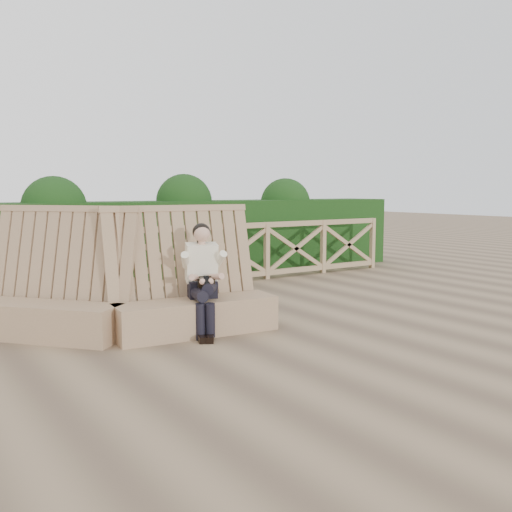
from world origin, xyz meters
TOP-DOWN VIEW (x-y plane):
  - ground at (0.00, 0.00)m, footprint 60.00×60.00m
  - bench at (-1.76, 1.00)m, footprint 3.44×2.25m
  - woman at (-0.90, 0.52)m, footprint 0.57×0.83m
  - guardrail at (0.00, 3.50)m, footprint 10.10×0.09m
  - hedge at (0.00, 4.70)m, footprint 12.00×1.20m

SIDE VIEW (x-z plane):
  - ground at x=0.00m, z-range 0.00..0.00m
  - bench at x=-1.76m, z-range -0.39..1.16m
  - guardrail at x=0.00m, z-range 0.00..1.10m
  - woman at x=-0.90m, z-range 0.05..1.37m
  - hedge at x=0.00m, z-range 0.00..1.50m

